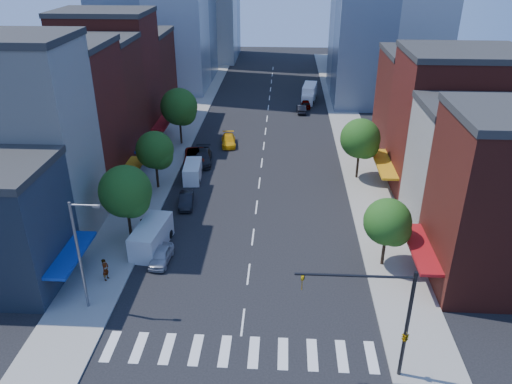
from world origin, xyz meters
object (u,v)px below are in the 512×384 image
parked_car_rear (203,157)px  pedestrian_near (105,269)px  parked_car_front (161,256)px  traffic_car_far (306,104)px  traffic_car_oncoming (301,109)px  cargo_van_near (151,238)px  cargo_van_far (193,172)px  pedestrian_far (142,227)px  taxi (229,140)px  parked_car_second (186,200)px  parked_car_third (195,157)px  box_truck (309,94)px

parked_car_rear → pedestrian_near: pedestrian_near is taller
parked_car_front → traffic_car_far: 49.13m
traffic_car_oncoming → traffic_car_far: 2.98m
cargo_van_near → cargo_van_far: bearing=92.3°
cargo_van_far → pedestrian_far: (-2.57, -13.00, 0.01)m
parked_car_rear → taxi: size_ratio=1.17×
taxi → pedestrian_near: size_ratio=2.38×
parked_car_second → pedestrian_near: 14.14m
parked_car_third → cargo_van_near: bearing=-99.2°
parked_car_third → parked_car_rear: parked_car_third is taller
parked_car_front → traffic_car_far: traffic_car_far is taller
box_truck → parked_car_third: bearing=-110.6°
cargo_van_near → parked_car_front: bearing=-48.9°
pedestrian_near → parked_car_rear: bearing=2.1°
parked_car_third → taxi: (3.63, 6.51, -0.12)m
cargo_van_far → pedestrian_near: 20.49m
traffic_car_far → parked_car_second: bearing=68.2°
taxi → traffic_car_far: taxi is taller
cargo_van_far → traffic_car_far: bearing=60.3°
taxi → traffic_car_oncoming: 18.72m
parked_car_front → traffic_car_far: size_ratio=0.97×
parked_car_rear → traffic_car_far: bearing=54.4°
parked_car_third → traffic_car_far: (14.85, 24.92, -0.13)m
parked_car_front → taxi: taxi is taller
parked_car_second → taxi: 18.31m
traffic_car_oncoming → traffic_car_far: bearing=-108.0°
cargo_van_far → taxi: bearing=71.0°
traffic_car_oncoming → parked_car_rear: bearing=56.6°
parked_car_second → box_truck: box_truck is taller
parked_car_second → traffic_car_far: traffic_car_far is taller
parked_car_third → pedestrian_near: bearing=-104.6°
parked_car_rear → cargo_van_near: 20.27m
parked_car_front → cargo_van_near: 2.52m
parked_car_second → pedestrian_far: (-3.00, -6.36, 0.33)m
parked_car_rear → cargo_van_near: cargo_van_near is taller
parked_car_second → cargo_van_near: cargo_van_near is taller
parked_car_second → cargo_van_far: (-0.43, 6.64, 0.32)m
parked_car_rear → box_truck: bearing=56.7°
parked_car_second → cargo_van_far: cargo_van_far is taller
cargo_van_far → box_truck: (14.99, 33.85, 0.36)m
cargo_van_near → traffic_car_oncoming: (14.68, 42.17, -0.54)m
parked_car_front → parked_car_third: bearing=95.4°
taxi → traffic_car_oncoming: taxi is taller
parked_car_third → cargo_van_far: cargo_van_far is taller
parked_car_rear → traffic_car_oncoming: parked_car_rear is taller
parked_car_front → pedestrian_near: bearing=-139.7°
box_truck → pedestrian_near: (-18.74, -53.99, -0.21)m
pedestrian_near → pedestrian_far: size_ratio=1.16×
taxi → parked_car_third: bearing=-126.2°
parked_car_front → cargo_van_far: bearing=94.0°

